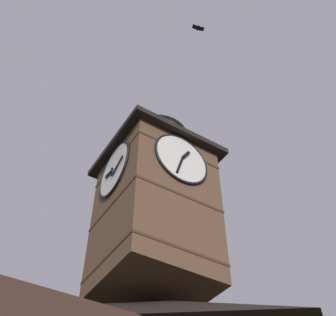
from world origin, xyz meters
The scene contains 2 objects.
clock_tower centered at (1.47, -2.69, 12.64)m, with size 4.42×4.42×9.35m.
flying_bird_low centered at (1.66, 1.19, 20.17)m, with size 0.60×0.33×0.15m.
Camera 1 is at (8.28, 9.01, 1.24)m, focal length 47.42 mm.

